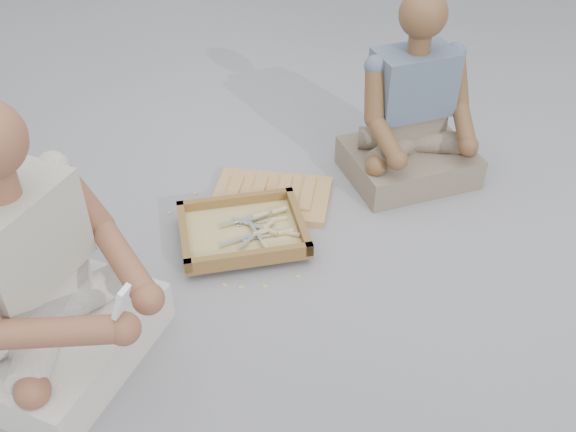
{
  "coord_description": "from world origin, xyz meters",
  "views": [
    {
      "loc": [
        -0.0,
        -1.65,
        1.77
      ],
      "look_at": [
        -0.04,
        0.22,
        0.3
      ],
      "focal_mm": 40.0,
      "sensor_mm": 36.0,
      "label": 1
    }
  ],
  "objects_px": {
    "tool_tray": "(242,231)",
    "craftsman": "(43,287)",
    "carved_panel": "(271,197)",
    "companion": "(412,120)"
  },
  "relations": [
    {
      "from": "tool_tray",
      "to": "companion",
      "type": "xyz_separation_m",
      "value": [
        0.75,
        0.53,
        0.24
      ]
    },
    {
      "from": "craftsman",
      "to": "companion",
      "type": "distance_m",
      "value": 1.76
    },
    {
      "from": "tool_tray",
      "to": "companion",
      "type": "relative_size",
      "value": 0.67
    },
    {
      "from": "carved_panel",
      "to": "companion",
      "type": "distance_m",
      "value": 0.74
    },
    {
      "from": "tool_tray",
      "to": "craftsman",
      "type": "bearing_deg",
      "value": -132.5
    },
    {
      "from": "tool_tray",
      "to": "craftsman",
      "type": "distance_m",
      "value": 0.9
    },
    {
      "from": "carved_panel",
      "to": "companion",
      "type": "xyz_separation_m",
      "value": [
        0.65,
        0.23,
        0.28
      ]
    },
    {
      "from": "carved_panel",
      "to": "craftsman",
      "type": "bearing_deg",
      "value": -126.42
    },
    {
      "from": "carved_panel",
      "to": "craftsman",
      "type": "height_order",
      "value": "craftsman"
    },
    {
      "from": "carved_panel",
      "to": "companion",
      "type": "height_order",
      "value": "companion"
    }
  ]
}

